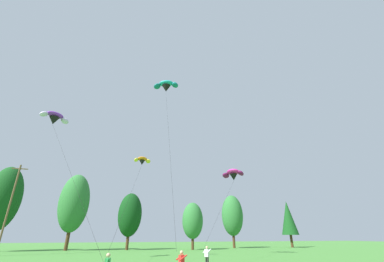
# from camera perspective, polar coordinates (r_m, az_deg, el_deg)

# --- Properties ---
(treeline_tree_b) EXTENTS (5.82, 5.82, 14.87)m
(treeline_tree_b) POSITION_cam_1_polar(r_m,az_deg,el_deg) (58.62, -37.64, -12.24)
(treeline_tree_b) COLOR #472D19
(treeline_tree_b) RESTS_ON ground_plane
(treeline_tree_c) EXTENTS (5.62, 5.62, 14.15)m
(treeline_tree_c) POSITION_cam_1_polar(r_m,az_deg,el_deg) (55.59, -25.78, -14.81)
(treeline_tree_c) COLOR #472D19
(treeline_tree_c) RESTS_ON ground_plane
(treeline_tree_d) EXTENTS (4.69, 4.69, 10.72)m
(treeline_tree_d) POSITION_cam_1_polar(r_m,az_deg,el_deg) (54.00, -14.26, -18.37)
(treeline_tree_d) COLOR #472D19
(treeline_tree_d) RESTS_ON ground_plane
(treeline_tree_e) EXTENTS (4.21, 4.21, 8.92)m
(treeline_tree_e) POSITION_cam_1_polar(r_m,az_deg,el_deg) (53.14, 0.15, -20.14)
(treeline_tree_e) COLOR #472D19
(treeline_tree_e) RESTS_ON ground_plane
(treeline_tree_f) EXTENTS (4.90, 4.90, 11.48)m
(treeline_tree_f) POSITION_cam_1_polar(r_m,az_deg,el_deg) (61.30, 9.37, -18.81)
(treeline_tree_f) COLOR #472D19
(treeline_tree_f) RESTS_ON ground_plane
(treeline_tree_g) EXTENTS (3.91, 3.91, 10.49)m
(treeline_tree_g) POSITION_cam_1_polar(r_m,az_deg,el_deg) (67.69, 21.52, -18.31)
(treeline_tree_g) COLOR #472D19
(treeline_tree_g) RESTS_ON ground_plane
(utility_pole) EXTENTS (2.20, 0.26, 12.69)m
(utility_pole) POSITION_cam_1_polar(r_m,az_deg,el_deg) (45.87, -36.79, -13.71)
(utility_pole) COLOR brown
(utility_pole) RESTS_ON ground_plane
(kite_flyer_far) EXTENTS (0.74, 0.75, 1.69)m
(kite_flyer_far) POSITION_cam_1_polar(r_m,az_deg,el_deg) (24.07, 3.51, -26.86)
(kite_flyer_far) COLOR black
(kite_flyer_far) RESTS_ON ground_plane
(parafoil_kite_high_orange) EXTENTS (4.31, 19.16, 11.73)m
(parafoil_kite_high_orange) POSITION_cam_1_polar(r_m,az_deg,el_deg) (35.44, -11.53, -6.80)
(parafoil_kite_high_orange) COLOR orange
(parafoil_kite_mid_teal) EXTENTS (3.94, 16.01, 22.73)m
(parafoil_kite_mid_teal) POSITION_cam_1_polar(r_m,az_deg,el_deg) (37.89, -6.07, 10.39)
(parafoil_kite_mid_teal) COLOR teal
(parafoil_kite_far_magenta) EXTENTS (11.33, 15.13, 11.06)m
(parafoil_kite_far_magenta) POSITION_cam_1_polar(r_m,az_deg,el_deg) (40.83, 9.58, -9.92)
(parafoil_kite_far_magenta) COLOR #D12893
(parafoil_kite_low_purple) EXTENTS (10.41, 17.99, 16.07)m
(parafoil_kite_low_purple) POSITION_cam_1_polar(r_m,az_deg,el_deg) (35.97, -29.41, 2.69)
(parafoil_kite_low_purple) COLOR purple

